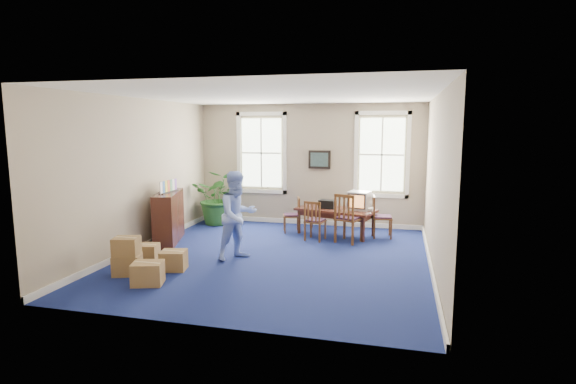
% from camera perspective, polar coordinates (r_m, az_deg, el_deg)
% --- Properties ---
extents(floor, '(6.50, 6.50, 0.00)m').
position_cam_1_polar(floor, '(9.12, -1.54, -8.31)').
color(floor, navy).
rests_on(floor, ground).
extents(ceiling, '(6.50, 6.50, 0.00)m').
position_cam_1_polar(ceiling, '(8.76, -1.63, 12.19)').
color(ceiling, white).
rests_on(ceiling, ground).
extents(wall_back, '(6.50, 0.00, 6.50)m').
position_cam_1_polar(wall_back, '(11.94, 2.63, 3.46)').
color(wall_back, tan).
rests_on(wall_back, ground).
extents(wall_front, '(6.50, 0.00, 6.50)m').
position_cam_1_polar(wall_front, '(5.77, -10.32, -1.87)').
color(wall_front, tan).
rests_on(wall_front, ground).
extents(wall_left, '(0.00, 6.50, 6.50)m').
position_cam_1_polar(wall_left, '(10.03, -18.34, 2.12)').
color(wall_left, tan).
rests_on(wall_left, ground).
extents(wall_right, '(0.00, 6.50, 6.50)m').
position_cam_1_polar(wall_right, '(8.50, 18.30, 1.09)').
color(wall_right, tan).
rests_on(wall_right, ground).
extents(baseboard_back, '(6.00, 0.04, 0.12)m').
position_cam_1_polar(baseboard_back, '(12.14, 2.55, -3.82)').
color(baseboard_back, white).
rests_on(baseboard_back, ground).
extents(baseboard_left, '(0.04, 6.50, 0.12)m').
position_cam_1_polar(baseboard_left, '(10.28, -17.81, -6.45)').
color(baseboard_left, white).
rests_on(baseboard_left, ground).
extents(baseboard_right, '(0.04, 6.50, 0.12)m').
position_cam_1_polar(baseboard_right, '(8.81, 17.64, -8.89)').
color(baseboard_right, white).
rests_on(baseboard_right, ground).
extents(window_left, '(1.40, 0.12, 2.20)m').
position_cam_1_polar(window_left, '(12.23, -3.38, 4.97)').
color(window_left, white).
rests_on(window_left, ground).
extents(window_right, '(1.40, 0.12, 2.20)m').
position_cam_1_polar(window_right, '(11.67, 11.83, 4.66)').
color(window_right, white).
rests_on(window_right, ground).
extents(wall_picture, '(0.58, 0.06, 0.48)m').
position_cam_1_polar(wall_picture, '(11.83, 4.01, 4.13)').
color(wall_picture, black).
rests_on(wall_picture, ground).
extents(conference_table, '(2.04, 1.36, 0.64)m').
position_cam_1_polar(conference_table, '(10.98, 6.07, -3.77)').
color(conference_table, '#451F17').
rests_on(conference_table, ground).
extents(crt_tv, '(0.58, 0.61, 0.44)m').
position_cam_1_polar(crt_tv, '(10.86, 9.04, -1.07)').
color(crt_tv, '#B7B7BC').
rests_on(crt_tv, conference_table).
extents(game_console, '(0.22, 0.25, 0.05)m').
position_cam_1_polar(game_console, '(10.83, 10.35, -2.15)').
color(game_console, white).
rests_on(game_console, conference_table).
extents(equipment_bag, '(0.44, 0.33, 0.20)m').
position_cam_1_polar(equipment_bag, '(10.97, 5.03, -1.53)').
color(equipment_bag, black).
rests_on(equipment_bag, conference_table).
extents(chair_near_left, '(0.49, 0.49, 0.93)m').
position_cam_1_polar(chair_near_left, '(10.39, 3.49, -3.60)').
color(chair_near_left, brown).
rests_on(chair_near_left, ground).
extents(chair_near_right, '(0.65, 0.65, 1.13)m').
position_cam_1_polar(chair_near_right, '(10.26, 7.71, -3.26)').
color(chair_near_right, brown).
rests_on(chair_near_right, ground).
extents(chair_end_left, '(0.49, 0.49, 0.87)m').
position_cam_1_polar(chair_end_left, '(11.16, 0.43, -2.91)').
color(chair_end_left, brown).
rests_on(chair_end_left, ground).
extents(chair_end_right, '(0.49, 0.49, 0.99)m').
position_cam_1_polar(chair_end_right, '(10.85, 11.90, -3.09)').
color(chair_end_right, brown).
rests_on(chair_end_right, ground).
extents(man, '(1.04, 1.08, 1.75)m').
position_cam_1_polar(man, '(8.89, -6.39, -2.97)').
color(man, '#92B0FD').
rests_on(man, ground).
extents(credenza, '(0.86, 1.56, 1.18)m').
position_cam_1_polar(credenza, '(10.57, -14.89, -2.98)').
color(credenza, '#451F17').
rests_on(credenza, ground).
extents(brochure_rack, '(0.34, 0.67, 0.29)m').
position_cam_1_polar(brochure_rack, '(10.44, -14.94, 0.98)').
color(brochure_rack, '#99999E').
rests_on(brochure_rack, credenza).
extents(potted_plant, '(1.49, 1.35, 1.47)m').
position_cam_1_polar(potted_plant, '(12.17, -8.78, -0.65)').
color(potted_plant, '#23571F').
rests_on(potted_plant, ground).
extents(cardboard_boxes, '(1.55, 1.55, 0.71)m').
position_cam_1_polar(cardboard_boxes, '(8.48, -18.44, -7.52)').
color(cardboard_boxes, '#9B7342').
rests_on(cardboard_boxes, ground).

